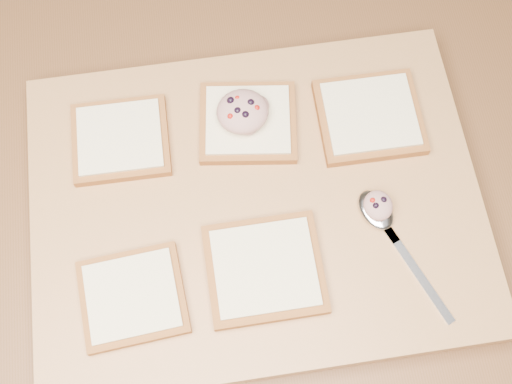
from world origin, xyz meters
TOP-DOWN VIEW (x-y plane):
  - ground at (0.00, 0.00)m, footprint 4.00×4.00m
  - island_counter at (0.00, 0.00)m, footprint 2.00×0.80m
  - cutting_board at (-0.14, 0.01)m, footprint 0.53×0.41m
  - bread_far_left at (-0.29, 0.11)m, footprint 0.12×0.11m
  - bread_far_center at (-0.13, 0.11)m, footprint 0.13×0.12m
  - bread_far_right at (0.02, 0.10)m, footprint 0.13×0.12m
  - bread_near_left at (-0.29, -0.08)m, footprint 0.12×0.11m
  - bread_near_center at (-0.14, -0.07)m, footprint 0.13×0.12m
  - tuna_salad_dollop at (-0.14, 0.12)m, footprint 0.06×0.06m
  - spoon at (0.00, -0.03)m, footprint 0.09×0.17m
  - spoon_salad at (0.00, -0.02)m, footprint 0.03×0.04m

SIDE VIEW (x-z plane):
  - ground at x=0.00m, z-range 0.00..0.00m
  - island_counter at x=0.00m, z-range 0.00..0.90m
  - cutting_board at x=-0.14m, z-range 0.90..0.94m
  - spoon at x=0.00m, z-range 0.94..0.95m
  - bread_near_left at x=-0.29m, z-range 0.94..0.96m
  - bread_far_left at x=-0.29m, z-range 0.94..0.96m
  - bread_far_center at x=-0.13m, z-range 0.94..0.96m
  - bread_far_right at x=0.02m, z-range 0.94..0.96m
  - bread_near_center at x=-0.14m, z-range 0.94..0.96m
  - spoon_salad at x=0.00m, z-range 0.95..0.97m
  - tuna_salad_dollop at x=-0.14m, z-range 0.96..0.99m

